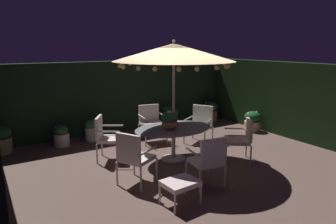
{
  "coord_description": "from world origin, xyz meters",
  "views": [
    {
      "loc": [
        -3.66,
        -5.38,
        2.55
      ],
      "look_at": [
        -0.04,
        0.41,
        1.06
      ],
      "focal_mm": 32.78,
      "sensor_mm": 36.0,
      "label": 1
    }
  ],
  "objects_px": {
    "patio_chair_southwest": "(151,120)",
    "potted_plant_back_center": "(91,130)",
    "patio_chair_northeast": "(134,155)",
    "ottoman_footrest": "(180,184)",
    "potted_plant_back_right": "(210,111)",
    "patio_dining_table": "(173,133)",
    "patio_chair_southeast": "(241,137)",
    "potted_plant_right_far": "(171,116)",
    "potted_plant_front_corner": "(62,136)",
    "patio_chair_south": "(200,122)",
    "patio_umbrella": "(174,52)",
    "patio_chair_north": "(106,135)",
    "patio_chair_east": "(209,158)",
    "centerpiece_planter": "(170,119)",
    "potted_plant_right_near": "(252,121)",
    "potted_plant_left_far": "(1,139)"
  },
  "relations": [
    {
      "from": "patio_umbrella",
      "to": "potted_plant_front_corner",
      "type": "bearing_deg",
      "value": 129.71
    },
    {
      "from": "patio_chair_east",
      "to": "ottoman_footrest",
      "type": "bearing_deg",
      "value": -161.98
    },
    {
      "from": "potted_plant_back_center",
      "to": "potted_plant_left_far",
      "type": "bearing_deg",
      "value": 174.9
    },
    {
      "from": "patio_chair_northeast",
      "to": "patio_chair_south",
      "type": "xyz_separation_m",
      "value": [
        2.67,
        1.45,
        -0.05
      ]
    },
    {
      "from": "patio_chair_north",
      "to": "patio_chair_southeast",
      "type": "relative_size",
      "value": 1.05
    },
    {
      "from": "patio_dining_table",
      "to": "patio_chair_southeast",
      "type": "bearing_deg",
      "value": -36.52
    },
    {
      "from": "patio_chair_north",
      "to": "patio_chair_northeast",
      "type": "distance_m",
      "value": 1.51
    },
    {
      "from": "patio_dining_table",
      "to": "potted_plant_right_far",
      "type": "height_order",
      "value": "patio_dining_table"
    },
    {
      "from": "patio_chair_southwest",
      "to": "potted_plant_front_corner",
      "type": "bearing_deg",
      "value": 159.3
    },
    {
      "from": "patio_chair_southwest",
      "to": "patio_umbrella",
      "type": "bearing_deg",
      "value": -99.65
    },
    {
      "from": "patio_chair_southwest",
      "to": "potted_plant_left_far",
      "type": "distance_m",
      "value": 3.7
    },
    {
      "from": "patio_chair_southeast",
      "to": "potted_plant_right_near",
      "type": "xyz_separation_m",
      "value": [
        2.13,
        1.64,
        -0.26
      ]
    },
    {
      "from": "ottoman_footrest",
      "to": "potted_plant_right_far",
      "type": "relative_size",
      "value": 0.89
    },
    {
      "from": "patio_chair_south",
      "to": "patio_dining_table",
      "type": "bearing_deg",
      "value": -151.18
    },
    {
      "from": "patio_chair_northeast",
      "to": "ottoman_footrest",
      "type": "xyz_separation_m",
      "value": [
        0.33,
        -1.04,
        -0.24
      ]
    },
    {
      "from": "potted_plant_right_far",
      "to": "potted_plant_back_right",
      "type": "height_order",
      "value": "potted_plant_right_far"
    },
    {
      "from": "patio_chair_northeast",
      "to": "patio_chair_southeast",
      "type": "distance_m",
      "value": 2.56
    },
    {
      "from": "centerpiece_planter",
      "to": "patio_chair_north",
      "type": "distance_m",
      "value": 1.49
    },
    {
      "from": "centerpiece_planter",
      "to": "potted_plant_back_right",
      "type": "height_order",
      "value": "centerpiece_planter"
    },
    {
      "from": "patio_chair_southwest",
      "to": "potted_plant_back_center",
      "type": "distance_m",
      "value": 1.65
    },
    {
      "from": "patio_chair_north",
      "to": "potted_plant_right_near",
      "type": "relative_size",
      "value": 1.67
    },
    {
      "from": "patio_chair_north",
      "to": "patio_chair_southwest",
      "type": "relative_size",
      "value": 1.04
    },
    {
      "from": "centerpiece_planter",
      "to": "patio_chair_east",
      "type": "relative_size",
      "value": 0.45
    },
    {
      "from": "patio_umbrella",
      "to": "potted_plant_front_corner",
      "type": "height_order",
      "value": "patio_umbrella"
    },
    {
      "from": "patio_dining_table",
      "to": "potted_plant_left_far",
      "type": "bearing_deg",
      "value": 142.3
    },
    {
      "from": "patio_dining_table",
      "to": "patio_chair_south",
      "type": "relative_size",
      "value": 1.87
    },
    {
      "from": "patio_dining_table",
      "to": "ottoman_footrest",
      "type": "xyz_separation_m",
      "value": [
        -1.01,
        -1.76,
        -0.27
      ]
    },
    {
      "from": "patio_chair_southwest",
      "to": "potted_plant_back_right",
      "type": "distance_m",
      "value": 2.99
    },
    {
      "from": "patio_dining_table",
      "to": "patio_chair_northeast",
      "type": "relative_size",
      "value": 1.77
    },
    {
      "from": "patio_dining_table",
      "to": "potted_plant_back_right",
      "type": "relative_size",
      "value": 2.77
    },
    {
      "from": "potted_plant_front_corner",
      "to": "patio_umbrella",
      "type": "bearing_deg",
      "value": -50.29
    },
    {
      "from": "potted_plant_back_right",
      "to": "patio_umbrella",
      "type": "bearing_deg",
      "value": -141.94
    },
    {
      "from": "potted_plant_right_near",
      "to": "potted_plant_front_corner",
      "type": "bearing_deg",
      "value": 163.28
    },
    {
      "from": "patio_chair_southwest",
      "to": "potted_plant_left_far",
      "type": "relative_size",
      "value": 1.4
    },
    {
      "from": "patio_umbrella",
      "to": "potted_plant_front_corner",
      "type": "relative_size",
      "value": 4.82
    },
    {
      "from": "potted_plant_right_near",
      "to": "potted_plant_left_far",
      "type": "distance_m",
      "value": 6.87
    },
    {
      "from": "patio_chair_north",
      "to": "potted_plant_left_far",
      "type": "distance_m",
      "value": 2.67
    },
    {
      "from": "patio_chair_southeast",
      "to": "potted_plant_front_corner",
      "type": "bearing_deg",
      "value": 134.29
    },
    {
      "from": "patio_umbrella",
      "to": "ottoman_footrest",
      "type": "relative_size",
      "value": 4.47
    },
    {
      "from": "patio_chair_east",
      "to": "potted_plant_right_near",
      "type": "distance_m",
      "value": 4.21
    },
    {
      "from": "potted_plant_front_corner",
      "to": "centerpiece_planter",
      "type": "bearing_deg",
      "value": -53.98
    },
    {
      "from": "patio_umbrella",
      "to": "patio_chair_southwest",
      "type": "bearing_deg",
      "value": 80.35
    },
    {
      "from": "patio_chair_southwest",
      "to": "potted_plant_right_near",
      "type": "distance_m",
      "value": 3.19
    },
    {
      "from": "potted_plant_left_far",
      "to": "potted_plant_right_far",
      "type": "relative_size",
      "value": 1.03
    },
    {
      "from": "potted_plant_right_far",
      "to": "potted_plant_front_corner",
      "type": "relative_size",
      "value": 1.22
    },
    {
      "from": "potted_plant_right_far",
      "to": "potted_plant_back_right",
      "type": "xyz_separation_m",
      "value": [
        1.64,
        0.04,
        -0.03
      ]
    },
    {
      "from": "patio_chair_northeast",
      "to": "patio_chair_southwest",
      "type": "distance_m",
      "value": 2.73
    },
    {
      "from": "patio_chair_southeast",
      "to": "potted_plant_right_far",
      "type": "distance_m",
      "value": 3.29
    },
    {
      "from": "patio_chair_east",
      "to": "patio_chair_southeast",
      "type": "bearing_deg",
      "value": 22.81
    },
    {
      "from": "patio_dining_table",
      "to": "patio_chair_southeast",
      "type": "relative_size",
      "value": 1.9
    }
  ]
}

